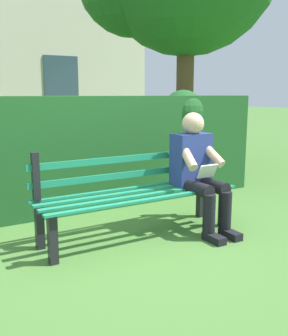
{
  "coord_description": "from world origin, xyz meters",
  "views": [
    {
      "loc": [
        1.77,
        3.07,
        1.34
      ],
      "look_at": [
        0.0,
        0.1,
        0.68
      ],
      "focal_mm": 41.75,
      "sensor_mm": 36.0,
      "label": 1
    }
  ],
  "objects": [
    {
      "name": "park_bench",
      "position": [
        0.0,
        -0.07,
        0.42
      ],
      "size": [
        1.94,
        0.52,
        0.85
      ],
      "color": "black",
      "rests_on": "ground"
    },
    {
      "name": "hedge_backdrop",
      "position": [
        0.08,
        -1.24,
        0.69
      ],
      "size": [
        4.84,
        0.67,
        1.39
      ],
      "color": "#1E5123",
      "rests_on": "ground"
    },
    {
      "name": "ground",
      "position": [
        0.0,
        0.0,
        0.0
      ],
      "size": [
        60.0,
        60.0,
        0.0
      ],
      "primitive_type": "plane",
      "color": "#477533"
    },
    {
      "name": "person_seated",
      "position": [
        -0.62,
        0.1,
        0.61
      ],
      "size": [
        0.44,
        0.73,
        1.16
      ],
      "color": "navy",
      "rests_on": "ground"
    }
  ]
}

